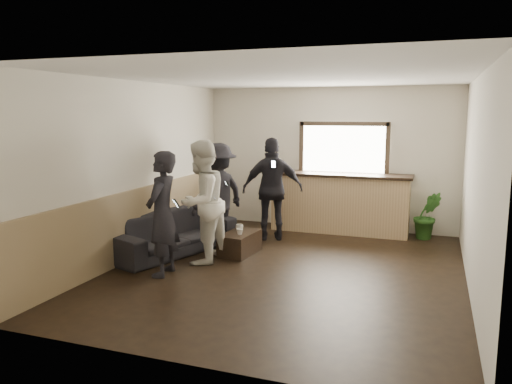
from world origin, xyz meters
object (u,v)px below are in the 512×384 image
at_px(person_a, 162,214).
at_px(cup_a, 239,227).
at_px(potted_plant, 427,215).
at_px(person_b, 201,202).
at_px(bar_counter, 340,199).
at_px(person_c, 218,193).
at_px(cup_b, 240,232).
at_px(coffee_table, 240,243).
at_px(person_d, 273,189).
at_px(sofa, 172,233).

bearing_deg(person_a, cup_a, 153.50).
bearing_deg(potted_plant, person_b, -140.60).
relative_size(bar_counter, person_c, 1.52).
bearing_deg(cup_b, person_c, 134.44).
xyz_separation_m(coffee_table, person_b, (-0.39, -0.61, 0.77)).
distance_m(cup_a, person_b, 1.00).
height_order(person_b, person_d, person_b).
xyz_separation_m(bar_counter, person_b, (-1.64, -2.73, 0.31)).
distance_m(cup_b, potted_plant, 3.58).
xyz_separation_m(cup_b, person_d, (0.16, 1.22, 0.53)).
bearing_deg(sofa, coffee_table, -56.46).
xyz_separation_m(sofa, person_d, (1.30, 1.38, 0.60)).
height_order(bar_counter, person_d, bar_counter).
height_order(cup_b, person_a, person_a).
bearing_deg(person_c, person_a, 21.32).
bearing_deg(person_d, coffee_table, 57.67).
bearing_deg(bar_counter, person_b, -121.07).
bearing_deg(bar_counter, sofa, -134.26).
xyz_separation_m(coffee_table, potted_plant, (2.88, 2.07, 0.26)).
bearing_deg(person_c, potted_plant, 134.06).
xyz_separation_m(coffee_table, person_a, (-0.63, -1.37, 0.71)).
distance_m(person_a, person_c, 1.94).
relative_size(coffee_table, potted_plant, 0.91).
relative_size(cup_b, person_b, 0.06).
distance_m(potted_plant, person_a, 4.93).
relative_size(sofa, cup_a, 18.52).
relative_size(cup_a, person_c, 0.07).
height_order(cup_a, cup_b, cup_b).
bearing_deg(cup_b, cup_a, 112.44).
height_order(cup_a, person_c, person_c).
distance_m(coffee_table, cup_a, 0.29).
xyz_separation_m(potted_plant, person_b, (-3.26, -2.68, 0.50)).
height_order(sofa, person_d, person_d).
distance_m(sofa, person_a, 1.29).
distance_m(bar_counter, person_b, 3.20).
xyz_separation_m(coffee_table, cup_a, (-0.07, 0.17, 0.23)).
relative_size(person_c, person_d, 0.95).
xyz_separation_m(bar_counter, coffee_table, (-1.26, -2.11, -0.46)).
distance_m(coffee_table, person_c, 1.12).
height_order(cup_b, person_d, person_d).
bearing_deg(coffee_table, cup_a, 113.42).
distance_m(coffee_table, person_a, 1.67).
bearing_deg(bar_counter, cup_b, -118.14).
relative_size(person_a, person_b, 0.94).
xyz_separation_m(sofa, person_c, (0.45, 0.87, 0.56)).
bearing_deg(person_c, sofa, -6.35).
bearing_deg(coffee_table, person_c, 138.30).
height_order(bar_counter, person_a, bar_counter).
distance_m(cup_a, person_d, 1.10).
distance_m(person_b, person_c, 1.21).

